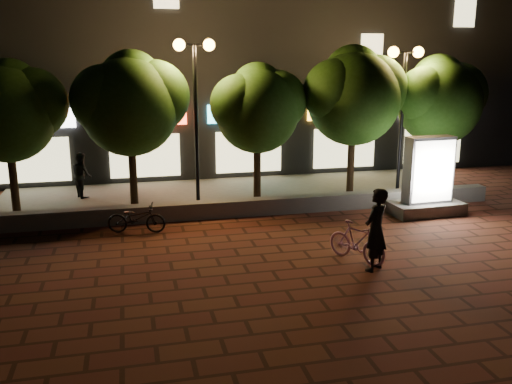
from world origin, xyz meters
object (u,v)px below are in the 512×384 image
object	(u,v)px
tree_far_right	(440,97)
scooter_parked	(136,218)
tree_far_left	(8,108)
tree_left	(131,100)
tree_mid	(258,105)
rider	(376,230)
tree_right	(355,93)
pedestrian	(82,175)
street_lamp_left	(195,81)
ad_kiosk	(428,183)
street_lamp_right	(404,82)
scooter_pink	(357,242)

from	to	relation	value
tree_far_right	scooter_parked	bearing A→B (deg)	-166.85
tree_far_left	tree_left	bearing A→B (deg)	0.00
tree_mid	rider	bearing A→B (deg)	-79.75
tree_right	pedestrian	world-z (taller)	tree_right
street_lamp_left	rider	world-z (taller)	street_lamp_left
pedestrian	tree_mid	bearing A→B (deg)	-130.27
rider	tree_far_right	bearing A→B (deg)	-167.13
scooter_parked	pedestrian	xyz separation A→B (m)	(-1.69, 4.15, 0.43)
tree_far_left	scooter_parked	xyz separation A→B (m)	(3.46, -2.46, -2.87)
ad_kiosk	tree_left	bearing A→B (deg)	163.41
rider	scooter_parked	bearing A→B (deg)	-75.35
tree_left	street_lamp_right	bearing A→B (deg)	-1.68
scooter_pink	pedestrian	world-z (taller)	pedestrian
tree_far_left	scooter_parked	size ratio (longest dim) A/B	2.90
street_lamp_left	tree_far_left	bearing A→B (deg)	177.24
tree_mid	rider	size ratio (longest dim) A/B	2.35
tree_left	scooter_pink	distance (m)	8.26
tree_right	street_lamp_left	xyz separation A→B (m)	(-5.36, -0.26, 0.46)
tree_right	pedestrian	distance (m)	9.59
rider	ad_kiosk	bearing A→B (deg)	-170.03
tree_right	rider	world-z (taller)	tree_right
tree_far_left	rider	distance (m)	11.08
scooter_pink	tree_left	bearing A→B (deg)	100.17
tree_mid	scooter_pink	xyz separation A→B (m)	(1.00, -5.87, -2.74)
tree_far_left	tree_far_right	distance (m)	14.00
tree_far_right	scooter_parked	xyz separation A→B (m)	(-10.54, -2.46, -2.95)
street_lamp_right	tree_left	bearing A→B (deg)	178.32
tree_left	tree_far_right	distance (m)	10.50
tree_far_left	tree_far_right	bearing A→B (deg)	0.00
tree_far_right	pedestrian	xyz separation A→B (m)	(-12.23, 1.69, -2.52)
tree_far_left	ad_kiosk	bearing A→B (deg)	-12.00
street_lamp_left	scooter_parked	bearing A→B (deg)	-132.14
scooter_pink	pedestrian	bearing A→B (deg)	101.44
street_lamp_left	ad_kiosk	bearing A→B (deg)	-19.02
tree_far_left	tree_right	world-z (taller)	tree_right
street_lamp_left	street_lamp_right	xyz separation A→B (m)	(7.00, 0.00, -0.13)
tree_mid	tree_far_left	bearing A→B (deg)	180.00
pedestrian	street_lamp_left	bearing A→B (deg)	-141.80
street_lamp_left	rider	size ratio (longest dim) A/B	2.70
street_lamp_left	street_lamp_right	distance (m)	7.00
tree_left	tree_right	size ratio (longest dim) A/B	0.97
tree_far_right	ad_kiosk	xyz separation A→B (m)	(-1.79, -2.59, -2.40)
tree_far_left	tree_left	size ratio (longest dim) A/B	0.95
tree_right	rider	bearing A→B (deg)	-108.21
tree_far_left	street_lamp_left	xyz separation A→B (m)	(5.45, -0.26, 0.74)
rider	scooter_parked	world-z (taller)	rider
ad_kiosk	scooter_pink	xyz separation A→B (m)	(-3.71, -3.27, -0.49)
street_lamp_left	pedestrian	distance (m)	5.24
street_lamp_right	scooter_pink	size ratio (longest dim) A/B	3.12
street_lamp_right	scooter_parked	bearing A→B (deg)	-166.25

